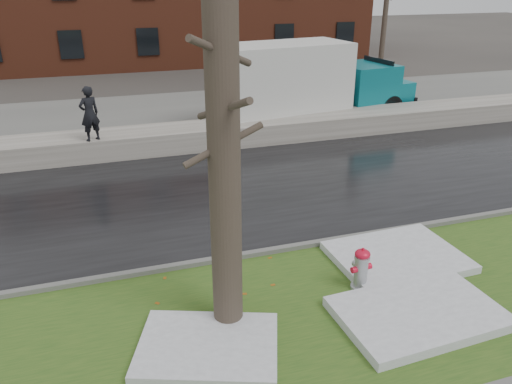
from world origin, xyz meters
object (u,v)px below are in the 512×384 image
object	(u,v)px
tree	(224,149)
worker	(89,114)
fire_hydrant	(361,267)
box_truck	(306,82)

from	to	relation	value
tree	worker	distance (m)	9.41
fire_hydrant	box_truck	world-z (taller)	box_truck
fire_hydrant	box_truck	bearing A→B (deg)	66.84
tree	worker	xyz separation A→B (m)	(-1.98, 9.06, -1.57)
tree	fire_hydrant	bearing A→B (deg)	4.38
worker	tree	bearing A→B (deg)	77.63
fire_hydrant	worker	xyz separation A→B (m)	(-4.61, 8.86, 1.09)
fire_hydrant	tree	bearing A→B (deg)	178.80
fire_hydrant	box_truck	distance (m)	11.54
worker	fire_hydrant	bearing A→B (deg)	92.80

